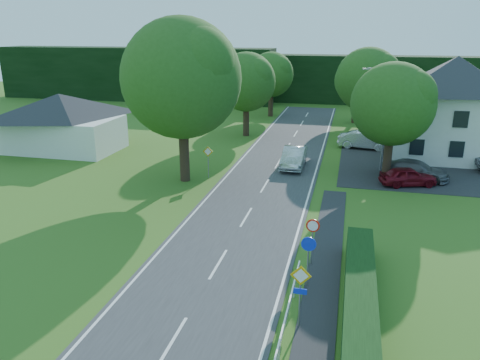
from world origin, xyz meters
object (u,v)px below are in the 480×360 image
(streetlight, at_px, (384,115))
(parked_car_red, at_px, (408,176))
(parked_car_silver_a, at_px, (365,140))
(parasol, at_px, (442,148))
(moving_car, at_px, (294,157))
(parked_car_grey, at_px, (416,170))
(motorcycle, at_px, (298,163))

(streetlight, distance_m, parked_car_red, 5.45)
(parked_car_silver_a, bearing_deg, parasol, -98.77)
(moving_car, bearing_deg, parked_car_grey, -6.38)
(motorcycle, distance_m, parked_car_silver_a, 9.53)
(parked_car_silver_a, bearing_deg, motorcycle, 155.08)
(parked_car_red, bearing_deg, motorcycle, 55.19)
(parasol, bearing_deg, parked_car_grey, -112.93)
(parked_car_silver_a, relative_size, parasol, 2.55)
(streetlight, relative_size, parked_car_silver_a, 1.65)
(streetlight, bearing_deg, parasol, 42.70)
(parked_car_grey, bearing_deg, parasol, -5.29)
(streetlight, xyz_separation_m, parked_car_silver_a, (-1.02, 7.00, -3.63))
(motorcycle, relative_size, parasol, 0.92)
(motorcycle, xyz_separation_m, parked_car_red, (8.11, -2.55, 0.21))
(motorcycle, distance_m, parked_car_grey, 8.88)
(parked_car_red, distance_m, parked_car_silver_a, 10.89)
(parked_car_red, bearing_deg, parked_car_grey, -39.62)
(parasol, bearing_deg, motorcycle, -153.00)
(motorcycle, bearing_deg, parasol, 50.67)
(motorcycle, distance_m, parasol, 13.12)
(streetlight, distance_m, parked_car_grey, 4.86)
(parked_car_red, relative_size, parasol, 2.07)
(streetlight, bearing_deg, parked_car_silver_a, 98.28)
(motorcycle, xyz_separation_m, parasol, (11.68, 5.95, 0.40))
(streetlight, relative_size, parasol, 4.20)
(motorcycle, height_order, parked_car_silver_a, parked_car_silver_a)
(moving_car, xyz_separation_m, parked_car_grey, (9.25, -1.04, -0.12))
(parked_car_grey, distance_m, parasol, 7.30)
(parked_car_silver_a, bearing_deg, parked_car_red, -156.24)
(streetlight, distance_m, parked_car_silver_a, 7.95)
(motorcycle, bearing_deg, streetlight, 32.31)
(parked_car_red, bearing_deg, parked_car_silver_a, -2.09)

